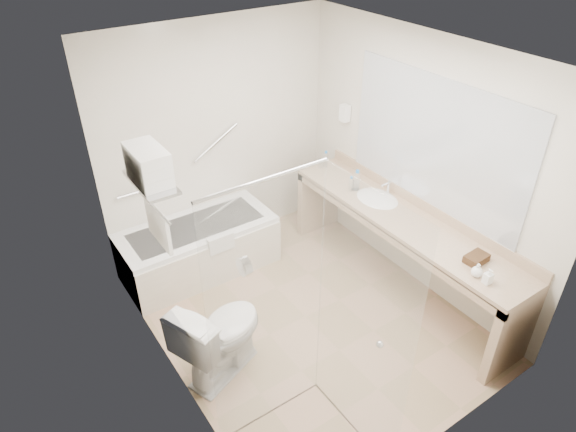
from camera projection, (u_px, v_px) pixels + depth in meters
floor at (306, 316)px, 4.96m from camera, size 3.20×3.20×0.00m
ceiling at (312, 56)px, 3.59m from camera, size 2.60×3.20×0.10m
wall_back at (218, 140)px, 5.38m from camera, size 2.60×0.10×2.50m
wall_front at (462, 321)px, 3.17m from camera, size 2.60×0.10×2.50m
wall_left at (161, 262)px, 3.66m from camera, size 0.10×3.20×2.50m
wall_right at (418, 166)px, 4.89m from camera, size 0.10×3.20×2.50m
bathtub at (199, 248)px, 5.42m from camera, size 1.60×0.73×0.59m
grab_bar_short at (137, 192)px, 5.06m from camera, size 0.40×0.03×0.03m
grab_bar_long at (216, 143)px, 5.32m from camera, size 0.53×0.03×0.33m
shower_enclosure at (314, 319)px, 3.43m from camera, size 0.96×0.91×2.11m
towel_shelf at (150, 175)px, 3.68m from camera, size 0.24×0.55×0.81m
vanity_counter at (401, 235)px, 4.99m from camera, size 0.55×2.70×0.95m
sink at (377, 201)px, 5.18m from camera, size 0.40×0.52×0.14m
faucet at (389, 187)px, 5.19m from camera, size 0.03×0.03×0.14m
mirror at (434, 143)px, 4.61m from camera, size 0.02×2.00×1.20m
hairdryer_unit at (345, 113)px, 5.48m from camera, size 0.08×0.10×0.18m
toilet at (221, 335)px, 4.21m from camera, size 0.93×0.73×0.80m
amenity_basket at (476, 258)px, 4.28m from camera, size 0.21×0.14×0.07m
soap_bottle_a at (487, 280)px, 4.06m from camera, size 0.07×0.14×0.06m
soap_bottle_b at (477, 271)px, 4.12m from camera, size 0.11×0.13×0.09m
water_bottle_left at (326, 159)px, 5.70m from camera, size 0.06×0.06×0.18m
water_bottle_mid at (351, 184)px, 5.25m from camera, size 0.05×0.05×0.17m
water_bottle_right at (357, 181)px, 5.26m from camera, size 0.07×0.07×0.22m
drinking_glass_near at (321, 164)px, 5.69m from camera, size 0.09×0.09×0.09m
drinking_glass_far at (355, 186)px, 5.28m from camera, size 0.08×0.08×0.10m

